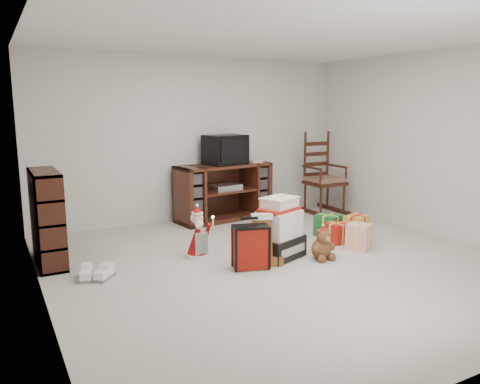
% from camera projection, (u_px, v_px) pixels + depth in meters
% --- Properties ---
extents(room, '(5.01, 5.01, 2.51)m').
position_uv_depth(room, '(285.00, 153.00, 5.09)').
color(room, '#ACA89E').
rests_on(room, ground).
extents(tv_stand, '(1.58, 0.73, 0.87)m').
position_uv_depth(tv_stand, '(224.00, 192.00, 7.30)').
color(tv_stand, '#401A12').
rests_on(tv_stand, floor).
extents(bookshelf, '(0.29, 0.86, 1.06)m').
position_uv_depth(bookshelf, '(47.00, 220.00, 5.20)').
color(bookshelf, '#36150E').
rests_on(bookshelf, floor).
extents(rocking_chair, '(0.57, 0.93, 1.40)m').
position_uv_depth(rocking_chair, '(322.00, 184.00, 7.79)').
color(rocking_chair, '#36150E').
rests_on(rocking_chair, floor).
extents(gift_pile, '(0.66, 0.57, 0.70)m').
position_uv_depth(gift_pile, '(279.00, 232.00, 5.45)').
color(gift_pile, black).
rests_on(gift_pile, floor).
extents(red_suitcase, '(0.41, 0.29, 0.57)m').
position_uv_depth(red_suitcase, '(251.00, 247.00, 5.08)').
color(red_suitcase, maroon).
rests_on(red_suitcase, floor).
extents(stocking, '(0.30, 0.20, 0.60)m').
position_uv_depth(stocking, '(262.00, 239.00, 5.17)').
color(stocking, '#0C7411').
rests_on(stocking, floor).
extents(teddy_bear, '(0.24, 0.21, 0.36)m').
position_uv_depth(teddy_bear, '(322.00, 246.00, 5.41)').
color(teddy_bear, brown).
rests_on(teddy_bear, floor).
extents(santa_figurine, '(0.27, 0.26, 0.56)m').
position_uv_depth(santa_figurine, '(284.00, 220.00, 6.41)').
color(santa_figurine, maroon).
rests_on(santa_figurine, floor).
extents(mrs_claus_figurine, '(0.30, 0.29, 0.62)m').
position_uv_depth(mrs_claus_figurine, '(198.00, 237.00, 5.50)').
color(mrs_claus_figurine, maroon).
rests_on(mrs_claus_figurine, floor).
extents(sneaker_pair, '(0.42, 0.31, 0.10)m').
position_uv_depth(sneaker_pair, '(96.00, 274.00, 4.80)').
color(sneaker_pair, white).
rests_on(sneaker_pair, floor).
extents(gift_cluster, '(0.57, 0.88, 0.27)m').
position_uv_depth(gift_cluster, '(341.00, 232.00, 6.10)').
color(gift_cluster, '#A51A12').
rests_on(gift_cluster, floor).
extents(crt_television, '(0.69, 0.56, 0.45)m').
position_uv_depth(crt_television, '(225.00, 150.00, 7.19)').
color(crt_television, black).
rests_on(crt_television, tv_stand).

